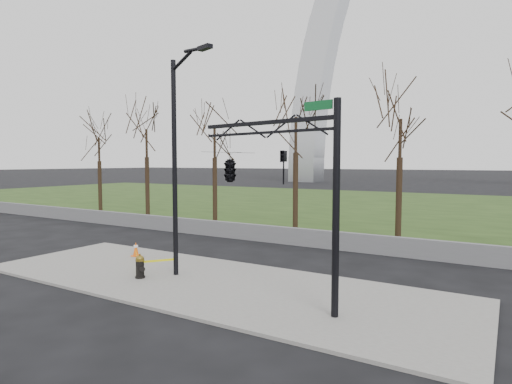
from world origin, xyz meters
The scene contains 11 objects.
ground centered at (0.00, 0.00, 0.00)m, with size 500.00×500.00×0.00m, color black.
sidewalk centered at (0.00, 0.00, 0.05)m, with size 18.00×6.00×0.10m, color gray.
grass_strip centered at (0.00, 30.00, 0.03)m, with size 120.00×40.00×0.06m, color #263C15.
guardrail centered at (0.00, 8.00, 0.45)m, with size 60.00×0.30×0.90m, color #59595B.
gateway_arch centered at (0.00, 75.00, 32.50)m, with size 66.00×6.00×65.00m, color #B0B2B7, non-canonical shape.
tree_row centered at (0.87, 12.00, 3.83)m, with size 47.74×4.00×7.66m.
fire_hydrant centered at (-2.29, -0.93, 0.51)m, with size 0.55×0.39×0.89m.
traffic_cone centered at (-5.14, 1.54, 0.42)m, with size 0.33×0.33×0.64m.
street_light centered at (-1.28, 0.03, 4.69)m, with size 2.32×0.88×8.21m.
traffic_signal_mast centered at (1.97, -0.39, 4.15)m, with size 5.03×2.54×6.00m.
caution_tape centered at (-3.25, 0.12, 0.41)m, with size 3.65×2.47×0.45m.
Camera 1 is at (9.14, -11.77, 4.30)m, focal length 29.79 mm.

